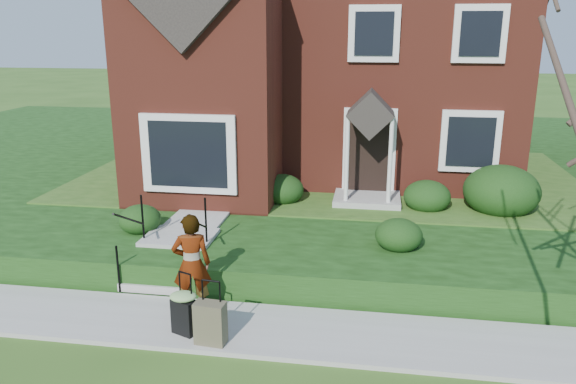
% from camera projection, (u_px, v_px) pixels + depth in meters
% --- Properties ---
extents(ground, '(120.00, 120.00, 0.00)m').
position_uv_depth(ground, '(282.00, 334.00, 8.99)').
color(ground, '#2D5119').
rests_on(ground, ground).
extents(sidewalk, '(60.00, 1.60, 0.08)m').
position_uv_depth(sidewalk, '(282.00, 331.00, 8.98)').
color(sidewalk, '#9E9B93').
rests_on(sidewalk, ground).
extents(terrace, '(44.00, 20.00, 0.60)m').
position_uv_depth(terrace, '(455.00, 167.00, 18.65)').
color(terrace, black).
rests_on(terrace, ground).
extents(walkway, '(1.20, 6.00, 0.06)m').
position_uv_depth(walkway, '(217.00, 200.00, 13.94)').
color(walkway, '#9E9B93').
rests_on(walkway, terrace).
extents(main_house, '(10.40, 10.20, 9.40)m').
position_uv_depth(main_house, '(329.00, 10.00, 16.68)').
color(main_house, maroon).
rests_on(main_house, terrace).
extents(front_steps, '(1.40, 2.02, 1.50)m').
position_uv_depth(front_steps, '(172.00, 253.00, 10.99)').
color(front_steps, '#9E9B93').
rests_on(front_steps, ground).
extents(foundation_shrubs, '(9.92, 4.04, 1.22)m').
position_uv_depth(foundation_shrubs, '(378.00, 191.00, 13.06)').
color(foundation_shrubs, black).
rests_on(foundation_shrubs, terrace).
extents(woman, '(0.73, 0.58, 1.75)m').
position_uv_depth(woman, '(192.00, 264.00, 9.28)').
color(woman, '#999999').
rests_on(woman, sidewalk).
extents(suitcase_black, '(0.52, 0.48, 1.02)m').
position_uv_depth(suitcase_black, '(184.00, 310.00, 8.75)').
color(suitcase_black, black).
rests_on(suitcase_black, sidewalk).
extents(suitcase_olive, '(0.49, 0.31, 1.01)m').
position_uv_depth(suitcase_olive, '(210.00, 323.00, 8.49)').
color(suitcase_olive, brown).
rests_on(suitcase_olive, sidewalk).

